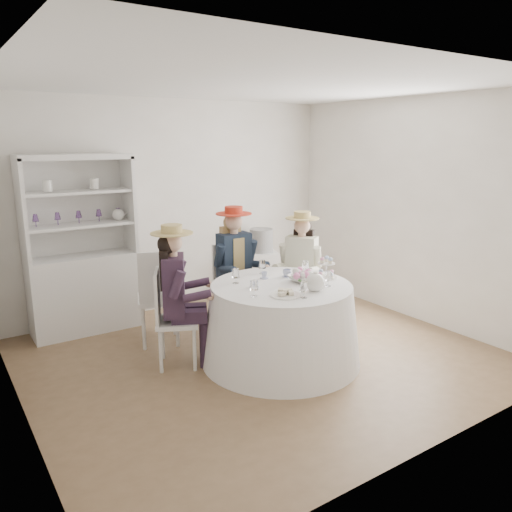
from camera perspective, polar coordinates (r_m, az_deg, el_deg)
ground at (r=5.29m, az=0.61°, el=-11.34°), size 4.50×4.50×0.00m
ceiling at (r=4.84m, az=0.70°, el=19.14°), size 4.50×4.50×0.00m
wall_back at (r=6.62m, az=-9.25°, el=5.66°), size 4.50×0.00×4.50m
wall_front at (r=3.47m, az=19.71°, el=-1.77°), size 4.50×0.00×4.50m
wall_left at (r=4.09m, az=-26.34°, el=-0.19°), size 0.00×4.50×4.50m
wall_right at (r=6.42m, az=17.51°, el=5.00°), size 0.00×4.50×4.50m
tea_table at (r=5.05m, az=2.87°, el=-7.68°), size 1.60×1.60×0.80m
hutch at (r=6.09m, az=-19.18°, el=-1.54°), size 1.38×0.90×2.04m
side_table at (r=7.08m, az=0.60°, el=-2.11°), size 0.54×0.54×0.66m
hatbox at (r=6.96m, az=0.61°, el=1.80°), size 0.35×0.35×0.32m
guest_left at (r=4.89m, az=-9.08°, el=-3.61°), size 0.60×0.54×1.42m
guest_mid at (r=5.79m, az=-2.40°, el=-0.56°), size 0.52×0.55×1.45m
guest_right at (r=5.90m, az=5.13°, el=-0.76°), size 0.59×0.56×1.39m
spare_chair at (r=5.47m, az=-11.05°, el=-4.34°), size 0.57×0.57×1.07m
teacup_a at (r=4.81m, az=-0.21°, el=-3.28°), size 0.11×0.11×0.06m
teacup_b at (r=5.12m, az=0.95°, el=-2.26°), size 0.08×0.08×0.06m
teacup_c at (r=5.19m, az=3.57°, el=-2.02°), size 0.12×0.12×0.07m
flower_bowl at (r=5.03m, az=5.12°, el=-2.61°), size 0.27×0.27×0.06m
flower_arrangement at (r=4.99m, az=5.39°, el=-2.03°), size 0.19×0.19×0.07m
table_teapot at (r=4.74m, az=6.80°, el=-3.00°), size 0.26×0.18×0.19m
sandwich_plate at (r=4.58m, az=3.38°, el=-4.37°), size 0.28×0.28×0.06m
cupcake_stand at (r=5.19m, az=8.01°, el=-1.63°), size 0.23×0.23×0.22m
stemware_set at (r=4.90m, az=2.93°, el=-2.45°), size 0.93×0.98×0.15m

